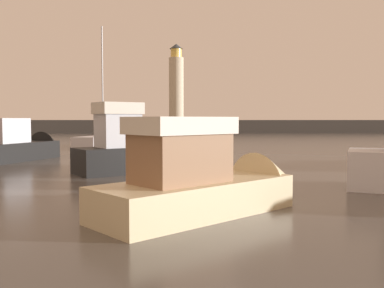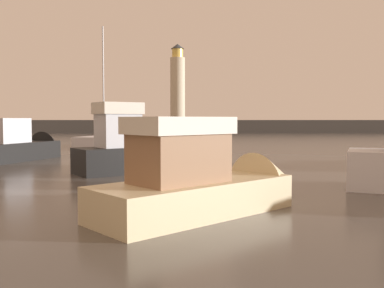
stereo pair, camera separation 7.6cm
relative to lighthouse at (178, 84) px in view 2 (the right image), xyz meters
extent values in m
plane|color=#4C4742|center=(3.37, -36.05, -8.38)|extent=(220.00, 220.00, 0.00)
cube|color=#423F3D|center=(3.37, 0.00, -7.27)|extent=(70.35, 6.21, 2.21)
cylinder|color=beige|center=(0.00, 0.00, -0.83)|extent=(2.52, 2.52, 10.67)
cylinder|color=#F2CC59|center=(0.00, 0.00, 5.25)|extent=(1.89, 1.89, 1.49)
cone|color=#33383D|center=(0.00, 0.00, 6.43)|extent=(2.27, 2.27, 0.85)
cube|color=black|center=(-8.43, -49.75, -7.86)|extent=(3.90, 5.96, 1.04)
cone|color=black|center=(-7.30, -46.64, -7.81)|extent=(2.57, 2.49, 2.04)
cube|color=silver|center=(-8.61, -50.25, -6.65)|extent=(2.11, 2.58, 1.38)
cube|color=black|center=(-0.85, -55.02, -7.81)|extent=(5.63, 4.65, 1.14)
cone|color=black|center=(1.83, -53.20, -7.75)|extent=(2.36, 2.39, 1.77)
cube|color=silver|center=(-1.64, -55.56, -6.52)|extent=(2.15, 2.05, 1.44)
cube|color=silver|center=(-1.64, -55.56, -5.55)|extent=(2.36, 2.25, 0.50)
cube|color=beige|center=(1.53, -63.85, -7.95)|extent=(5.28, 4.95, 0.85)
cone|color=beige|center=(3.90, -61.80, -7.91)|extent=(2.60, 2.61, 1.91)
cube|color=#8C6647|center=(1.15, -64.18, -6.95)|extent=(2.56, 2.48, 1.16)
cube|color=silver|center=(1.15, -64.18, -6.16)|extent=(2.81, 2.72, 0.41)
cube|color=silver|center=(-5.06, -38.55, -7.88)|extent=(4.51, 7.80, 1.00)
cylinder|color=#B7B7BC|center=(-5.33, -39.26, -2.97)|extent=(0.12, 0.12, 8.82)
cylinder|color=#B7B7BC|center=(-4.60, -37.31, -5.79)|extent=(1.54, 3.94, 0.09)
camera|label=1|loc=(1.21, -74.36, -6.02)|focal=40.25mm
camera|label=2|loc=(1.29, -74.36, -6.02)|focal=40.25mm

